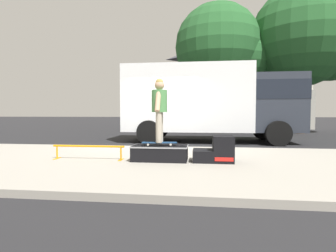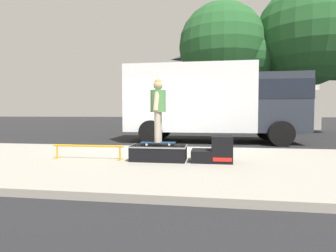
{
  "view_description": "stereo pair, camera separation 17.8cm",
  "coord_description": "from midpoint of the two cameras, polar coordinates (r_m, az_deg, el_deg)",
  "views": [
    {
      "loc": [
        1.36,
        -8.83,
        1.18
      ],
      "look_at": [
        0.49,
        -1.77,
        0.83
      ],
      "focal_mm": 28.5,
      "sensor_mm": 36.0,
      "label": 1
    },
    {
      "loc": [
        1.54,
        -8.8,
        1.18
      ],
      "look_at": [
        0.49,
        -1.77,
        0.83
      ],
      "focal_mm": 28.5,
      "sensor_mm": 36.0,
      "label": 2
    }
  ],
  "objects": [
    {
      "name": "skate_box",
      "position": [
        5.98,
        -2.53,
        -5.62
      ],
      "size": [
        1.23,
        0.69,
        0.33
      ],
      "color": "black",
      "rests_on": "sidewalk_slab"
    },
    {
      "name": "kicker_ramp",
      "position": [
        5.9,
        9.52,
        -5.26
      ],
      "size": [
        0.86,
        0.62,
        0.56
      ],
      "color": "black",
      "rests_on": "sidewalk_slab"
    },
    {
      "name": "box_truck",
      "position": [
        11.03,
        8.79,
        5.49
      ],
      "size": [
        6.91,
        2.63,
        3.05
      ],
      "color": "white",
      "rests_on": "ground"
    },
    {
      "name": "sidewalk_slab",
      "position": [
        6.1,
        -6.9,
        -7.76
      ],
      "size": [
        50.0,
        5.0,
        0.12
      ],
      "primitive_type": "cube",
      "color": "gray",
      "rests_on": "ground"
    },
    {
      "name": "street_tree_main",
      "position": [
        16.59,
        11.33,
        15.82
      ],
      "size": [
        5.5,
        5.0,
        7.58
      ],
      "color": "brown",
      "rests_on": "ground"
    },
    {
      "name": "skateboard",
      "position": [
        5.97,
        -2.69,
        -3.6
      ],
      "size": [
        0.8,
        0.29,
        0.07
      ],
      "color": "navy",
      "rests_on": "skate_box"
    },
    {
      "name": "skater_kid",
      "position": [
        5.94,
        -2.71,
        4.53
      ],
      "size": [
        0.34,
        0.73,
        1.42
      ],
      "color": "#B7AD99",
      "rests_on": "skateboard"
    },
    {
      "name": "ground_plane",
      "position": [
        9.01,
        -2.3,
        -4.7
      ],
      "size": [
        140.0,
        140.0,
        0.0
      ],
      "primitive_type": "plane",
      "color": "black"
    },
    {
      "name": "grind_rail",
      "position": [
        6.37,
        -17.42,
        -4.62
      ],
      "size": [
        1.68,
        0.28,
        0.32
      ],
      "color": "orange",
      "rests_on": "sidewalk_slab"
    },
    {
      "name": "street_tree_neighbour",
      "position": [
        17.65,
        27.53,
        16.16
      ],
      "size": [
        6.21,
        5.65,
        8.34
      ],
      "color": "brown",
      "rests_on": "ground"
    },
    {
      "name": "house_behind",
      "position": [
        24.55,
        15.29,
        9.87
      ],
      "size": [
        9.54,
        8.22,
        8.4
      ],
      "color": "beige",
      "rests_on": "ground"
    }
  ]
}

